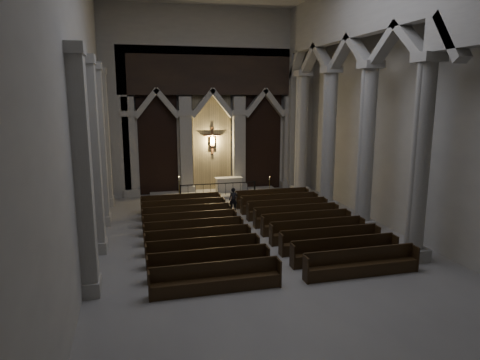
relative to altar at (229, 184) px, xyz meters
The scene contains 11 objects.
room 12.98m from the altar, 94.91° to the right, with size 24.00×24.10×12.00m.
sanctuary_wall 6.10m from the altar, 145.98° to the left, with size 14.00×0.77×12.00m.
right_arcade 12.83m from the altar, 64.51° to the right, with size 1.00×24.00×12.00m.
left_pilasters 11.17m from the altar, 136.07° to the right, with size 0.60×13.00×8.03m.
sanctuary_step 1.12m from the altar, 162.06° to the right, with size 8.50×2.60×0.15m, color #A8A59D.
altar is the anchor object (origin of this frame).
altar_rail 1.47m from the altar, 129.65° to the right, with size 4.95×0.09×0.97m.
candle_stand_left 3.90m from the altar, 153.70° to the right, with size 0.28×0.28×1.63m.
candle_stand_right 2.78m from the altar, 25.60° to the right, with size 0.21×0.21×1.24m.
pews 9.18m from the altar, 95.86° to the right, with size 9.86×10.82×0.99m.
worshipper 4.71m from the altar, 99.38° to the right, with size 0.50×0.33×1.37m, color black.
Camera 1 is at (-5.19, -16.55, 6.48)m, focal length 32.00 mm.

